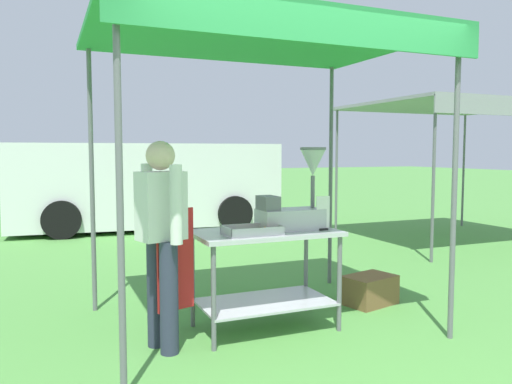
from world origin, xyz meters
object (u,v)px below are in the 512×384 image
(donut_cart, at_px, (265,258))
(menu_sign, at_px, (323,215))
(donut_fryer, at_px, (295,202))
(vendor, at_px, (162,234))
(van_white, at_px, (146,184))
(supply_crate, at_px, (370,290))
(donut_tray, at_px, (254,232))
(neighbour_tent, at_px, (456,109))
(stall_canopy, at_px, (261,46))

(donut_cart, relative_size, menu_sign, 4.17)
(donut_fryer, bearing_deg, vendor, -175.49)
(donut_fryer, xyz_separation_m, van_white, (-0.09, 6.36, -0.22))
(donut_cart, distance_m, van_white, 6.34)
(supply_crate, bearing_deg, donut_tray, -165.17)
(menu_sign, bearing_deg, vendor, 178.39)
(donut_cart, distance_m, neighbour_tent, 5.69)
(menu_sign, distance_m, vendor, 1.39)
(stall_canopy, xyz_separation_m, donut_tray, (-0.16, -0.24, -1.55))
(van_white, xyz_separation_m, neighbour_tent, (4.55, -3.63, 1.38))
(menu_sign, bearing_deg, neighbour_tent, 33.96)
(menu_sign, xyz_separation_m, neighbour_tent, (4.25, 2.86, 1.28))
(donut_cart, height_order, supply_crate, donut_cart)
(donut_fryer, bearing_deg, donut_tray, -165.07)
(donut_cart, bearing_deg, donut_fryer, -5.62)
(menu_sign, bearing_deg, van_white, 92.63)
(vendor, bearing_deg, supply_crate, 9.27)
(donut_tray, xyz_separation_m, van_white, (0.34, 6.47, -0.00))
(donut_tray, bearing_deg, donut_fryer, 14.93)
(donut_tray, bearing_deg, stall_canopy, 56.40)
(neighbour_tent, bearing_deg, vendor, -153.39)
(donut_tray, bearing_deg, menu_sign, -1.63)
(vendor, height_order, van_white, van_white)
(donut_cart, bearing_deg, menu_sign, -18.45)
(menu_sign, bearing_deg, donut_cart, 161.55)
(donut_tray, relative_size, van_white, 0.09)
(vendor, height_order, neighbour_tent, neighbour_tent)
(vendor, distance_m, neighbour_tent, 6.45)
(donut_fryer, distance_m, menu_sign, 0.27)
(donut_fryer, bearing_deg, neighbour_tent, 31.50)
(stall_canopy, distance_m, vendor, 1.79)
(donut_tray, distance_m, supply_crate, 1.64)
(stall_canopy, bearing_deg, vendor, -166.52)
(donut_cart, height_order, menu_sign, menu_sign)
(supply_crate, xyz_separation_m, neighbour_tent, (3.47, 2.47, 2.11))
(donut_cart, height_order, neighbour_tent, neighbour_tent)
(vendor, bearing_deg, neighbour_tent, 26.61)
(supply_crate, bearing_deg, donut_cart, -169.43)
(donut_fryer, xyz_separation_m, vendor, (-1.18, -0.09, -0.19))
(donut_cart, distance_m, vendor, 0.96)
(donut_cart, relative_size, supply_crate, 2.13)
(van_white, bearing_deg, neighbour_tent, -38.58)
(donut_cart, relative_size, neighbour_tent, 0.38)
(stall_canopy, bearing_deg, neighbour_tent, 28.87)
(neighbour_tent, bearing_deg, menu_sign, -146.04)
(supply_crate, xyz_separation_m, van_white, (-1.08, 6.10, 0.73))
(donut_fryer, height_order, van_white, van_white)
(menu_sign, xyz_separation_m, van_white, (-0.30, 6.49, -0.11))
(donut_cart, bearing_deg, vendor, -172.53)
(stall_canopy, relative_size, supply_crate, 4.93)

